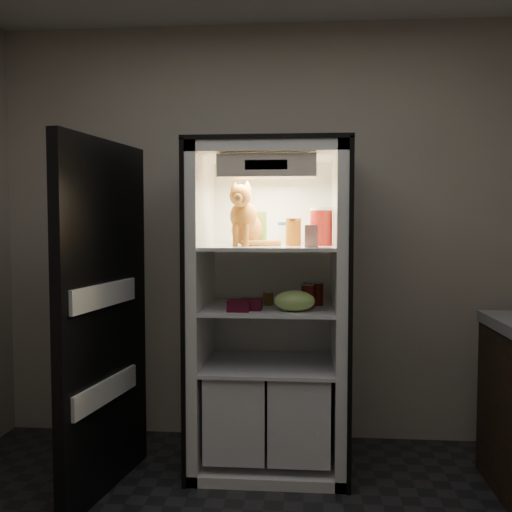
{
  "coord_description": "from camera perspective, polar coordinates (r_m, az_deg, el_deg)",
  "views": [
    {
      "loc": [
        0.19,
        -1.93,
        1.42
      ],
      "look_at": [
        -0.08,
        1.32,
        1.23
      ],
      "focal_mm": 40.0,
      "sensor_mm": 36.0,
      "label": 1
    }
  ],
  "objects": [
    {
      "name": "pepper_jar",
      "position": [
        3.3,
        6.53,
        2.95
      ],
      "size": [
        0.13,
        0.13,
        0.22
      ],
      "color": "#A81618",
      "rests_on": "refrigerator"
    },
    {
      "name": "berry_box_right",
      "position": [
        3.16,
        -0.48,
        -4.86
      ],
      "size": [
        0.12,
        0.12,
        0.06
      ],
      "primitive_type": "cube",
      "color": "#4A0C1E",
      "rests_on": "refrigerator"
    },
    {
      "name": "fridge_door",
      "position": [
        3.11,
        -14.97,
        -6.14
      ],
      "size": [
        0.2,
        0.87,
        1.85
      ],
      "rotation": [
        0.0,
        0.0,
        -0.16
      ],
      "color": "black",
      "rests_on": "floor"
    },
    {
      "name": "soda_can_b",
      "position": [
        3.34,
        6.14,
        -3.78
      ],
      "size": [
        0.07,
        0.07,
        0.13
      ],
      "color": "black",
      "rests_on": "refrigerator"
    },
    {
      "name": "cream_carton",
      "position": [
        3.05,
        5.54,
        2.0
      ],
      "size": [
        0.07,
        0.07,
        0.12
      ],
      "primitive_type": "cube",
      "color": "white",
      "rests_on": "refrigerator"
    },
    {
      "name": "berry_box_left",
      "position": [
        3.12,
        -1.73,
        -4.98
      ],
      "size": [
        0.12,
        0.12,
        0.06
      ],
      "primitive_type": "cube",
      "color": "#4A0C1E",
      "rests_on": "refrigerator"
    },
    {
      "name": "salsa_jar",
      "position": [
        3.26,
        3.75,
        2.41
      ],
      "size": [
        0.09,
        0.09,
        0.16
      ],
      "color": "maroon",
      "rests_on": "refrigerator"
    },
    {
      "name": "tabby_cat",
      "position": [
        3.26,
        -1.06,
        3.49
      ],
      "size": [
        0.31,
        0.36,
        0.37
      ],
      "rotation": [
        0.0,
        0.0,
        -0.15
      ],
      "color": "#B35E17",
      "rests_on": "refrigerator"
    },
    {
      "name": "soda_can_a",
      "position": [
        3.42,
        5.32,
        -3.67
      ],
      "size": [
        0.07,
        0.07,
        0.13
      ],
      "color": "black",
      "rests_on": "refrigerator"
    },
    {
      "name": "condiment_jar",
      "position": [
        3.34,
        1.23,
        -4.2
      ],
      "size": [
        0.06,
        0.06,
        0.09
      ],
      "color": "brown",
      "rests_on": "refrigerator"
    },
    {
      "name": "mayo_tub",
      "position": [
        3.4,
        2.99,
        2.28
      ],
      "size": [
        0.1,
        0.1,
        0.13
      ],
      "color": "white",
      "rests_on": "refrigerator"
    },
    {
      "name": "parmesan_shaker",
      "position": [
        3.31,
        0.44,
        2.78
      ],
      "size": [
        0.08,
        0.08,
        0.2
      ],
      "color": "#23812D",
      "rests_on": "refrigerator"
    },
    {
      "name": "grape_bag",
      "position": [
        3.12,
        3.86,
        -4.5
      ],
      "size": [
        0.23,
        0.16,
        0.11
      ],
      "primitive_type": "ellipsoid",
      "color": "#80AD50",
      "rests_on": "refrigerator"
    },
    {
      "name": "room_shell",
      "position": [
        1.95,
        -0.96,
        9.18
      ],
      "size": [
        3.6,
        3.6,
        3.6
      ],
      "color": "white",
      "rests_on": "floor"
    },
    {
      "name": "refrigerator",
      "position": [
        3.38,
        1.4,
        -7.38
      ],
      "size": [
        0.9,
        0.72,
        1.88
      ],
      "color": "white",
      "rests_on": "floor"
    },
    {
      "name": "soda_can_c",
      "position": [
        3.24,
        5.19,
        -4.01
      ],
      "size": [
        0.07,
        0.07,
        0.13
      ],
      "color": "black",
      "rests_on": "refrigerator"
    }
  ]
}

